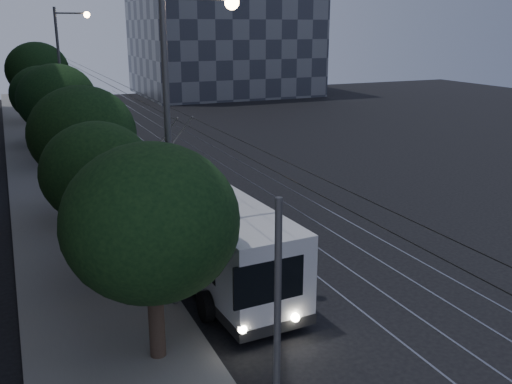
{
  "coord_description": "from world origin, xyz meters",
  "views": [
    {
      "loc": [
        -9.62,
        -18.81,
        8.98
      ],
      "look_at": [
        -0.49,
        1.96,
        2.33
      ],
      "focal_mm": 40.0,
      "sensor_mm": 36.0,
      "label": 1
    }
  ],
  "objects_px": {
    "car_white_c": "(84,136)",
    "streetlamp_near": "(181,124)",
    "pickup_silver": "(120,181)",
    "car_white_a": "(113,174)",
    "streetlamp_far": "(66,67)",
    "car_white_b": "(96,141)",
    "car_white_d": "(92,130)",
    "trolleybus": "(201,226)"
  },
  "relations": [
    {
      "from": "car_white_c",
      "to": "streetlamp_near",
      "type": "height_order",
      "value": "streetlamp_near"
    },
    {
      "from": "pickup_silver",
      "to": "car_white_c",
      "type": "bearing_deg",
      "value": 80.7
    },
    {
      "from": "car_white_a",
      "to": "car_white_c",
      "type": "xyz_separation_m",
      "value": [
        0.0,
        12.5,
        0.06
      ]
    },
    {
      "from": "pickup_silver",
      "to": "streetlamp_far",
      "type": "height_order",
      "value": "streetlamp_far"
    },
    {
      "from": "car_white_b",
      "to": "car_white_c",
      "type": "bearing_deg",
      "value": 87.74
    },
    {
      "from": "pickup_silver",
      "to": "car_white_d",
      "type": "relative_size",
      "value": 1.45
    },
    {
      "from": "car_white_c",
      "to": "streetlamp_far",
      "type": "distance_m",
      "value": 5.93
    },
    {
      "from": "car_white_a",
      "to": "streetlamp_near",
      "type": "distance_m",
      "value": 17.01
    },
    {
      "from": "pickup_silver",
      "to": "car_white_c",
      "type": "relative_size",
      "value": 1.28
    },
    {
      "from": "car_white_a",
      "to": "car_white_c",
      "type": "relative_size",
      "value": 0.88
    },
    {
      "from": "streetlamp_near",
      "to": "car_white_a",
      "type": "bearing_deg",
      "value": 88.28
    },
    {
      "from": "car_white_d",
      "to": "streetlamp_near",
      "type": "relative_size",
      "value": 0.37
    },
    {
      "from": "car_white_b",
      "to": "trolleybus",
      "type": "bearing_deg",
      "value": -102.51
    },
    {
      "from": "trolleybus",
      "to": "streetlamp_near",
      "type": "height_order",
      "value": "streetlamp_near"
    },
    {
      "from": "car_white_a",
      "to": "streetlamp_near",
      "type": "bearing_deg",
      "value": -102.31
    },
    {
      "from": "car_white_c",
      "to": "car_white_d",
      "type": "distance_m",
      "value": 3.17
    },
    {
      "from": "trolleybus",
      "to": "pickup_silver",
      "type": "relative_size",
      "value": 2.27
    },
    {
      "from": "car_white_a",
      "to": "streetlamp_far",
      "type": "bearing_deg",
      "value": 85.36
    },
    {
      "from": "trolleybus",
      "to": "streetlamp_far",
      "type": "xyz_separation_m",
      "value": [
        -2.01,
        23.83,
        4.45
      ]
    },
    {
      "from": "car_white_d",
      "to": "car_white_a",
      "type": "bearing_deg",
      "value": -108.77
    },
    {
      "from": "pickup_silver",
      "to": "streetlamp_far",
      "type": "xyz_separation_m",
      "value": [
        -1.08,
        12.45,
        5.38
      ]
    },
    {
      "from": "car_white_a",
      "to": "streetlamp_far",
      "type": "distance_m",
      "value": 11.81
    },
    {
      "from": "car_white_d",
      "to": "car_white_c",
      "type": "bearing_deg",
      "value": -123.63
    },
    {
      "from": "car_white_a",
      "to": "car_white_d",
      "type": "relative_size",
      "value": 1.01
    },
    {
      "from": "car_white_b",
      "to": "streetlamp_near",
      "type": "height_order",
      "value": "streetlamp_near"
    },
    {
      "from": "car_white_a",
      "to": "car_white_c",
      "type": "height_order",
      "value": "car_white_c"
    },
    {
      "from": "pickup_silver",
      "to": "streetlamp_near",
      "type": "bearing_deg",
      "value": -101.28
    },
    {
      "from": "streetlamp_far",
      "to": "car_white_a",
      "type": "bearing_deg",
      "value": -84.05
    },
    {
      "from": "car_white_c",
      "to": "streetlamp_near",
      "type": "distance_m",
      "value": 29.11
    },
    {
      "from": "trolleybus",
      "to": "car_white_b",
      "type": "relative_size",
      "value": 2.43
    },
    {
      "from": "trolleybus",
      "to": "pickup_silver",
      "type": "height_order",
      "value": "trolleybus"
    },
    {
      "from": "streetlamp_near",
      "to": "streetlamp_far",
      "type": "bearing_deg",
      "value": 91.3
    },
    {
      "from": "trolleybus",
      "to": "pickup_silver",
      "type": "bearing_deg",
      "value": 91.55
    },
    {
      "from": "car_white_a",
      "to": "car_white_b",
      "type": "distance_m",
      "value": 10.01
    },
    {
      "from": "car_white_b",
      "to": "streetlamp_near",
      "type": "relative_size",
      "value": 0.5
    },
    {
      "from": "car_white_b",
      "to": "streetlamp_far",
      "type": "bearing_deg",
      "value": 152.5
    },
    {
      "from": "trolleybus",
      "to": "car_white_a",
      "type": "xyz_separation_m",
      "value": [
        -0.93,
        13.43,
        -1.05
      ]
    },
    {
      "from": "car_white_a",
      "to": "car_white_d",
      "type": "xyz_separation_m",
      "value": [
        1.01,
        15.5,
        -0.0
      ]
    },
    {
      "from": "car_white_a",
      "to": "car_white_b",
      "type": "height_order",
      "value": "car_white_b"
    },
    {
      "from": "trolleybus",
      "to": "streetlamp_far",
      "type": "bearing_deg",
      "value": 91.7
    },
    {
      "from": "streetlamp_near",
      "to": "car_white_c",
      "type": "bearing_deg",
      "value": 89.03
    },
    {
      "from": "pickup_silver",
      "to": "streetlamp_near",
      "type": "relative_size",
      "value": 0.53
    }
  ]
}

